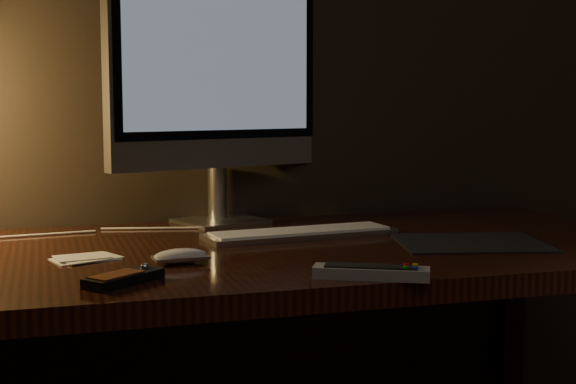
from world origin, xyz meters
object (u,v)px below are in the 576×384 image
object	(u,v)px
desk	(262,301)
tv_remote	(371,272)
monitor	(220,72)
media_remote	(124,278)
mouse	(181,258)
keyboard	(301,233)

from	to	relation	value
desk	tv_remote	world-z (taller)	tv_remote
monitor	media_remote	size ratio (longest dim) A/B	4.41
monitor	mouse	distance (m)	0.59
mouse	media_remote	xyz separation A→B (m)	(-0.11, -0.13, 0.00)
keyboard	monitor	bearing A→B (deg)	109.90
desk	keyboard	bearing A→B (deg)	7.74
desk	mouse	distance (m)	0.31
monitor	keyboard	bearing A→B (deg)	-83.92
mouse	media_remote	bearing A→B (deg)	-134.00
keyboard	mouse	xyz separation A→B (m)	(-0.29, -0.21, 0.00)
mouse	desk	bearing A→B (deg)	40.14
monitor	mouse	size ratio (longest dim) A/B	6.25
tv_remote	mouse	bearing A→B (deg)	168.80
desk	keyboard	size ratio (longest dim) A/B	3.93
media_remote	tv_remote	world-z (taller)	same
tv_remote	monitor	bearing A→B (deg)	125.53
media_remote	tv_remote	xyz separation A→B (m)	(0.38, -0.08, 0.00)
desk	monitor	xyz separation A→B (m)	(-0.03, 0.25, 0.48)
mouse	tv_remote	bearing A→B (deg)	-42.39
mouse	tv_remote	size ratio (longest dim) A/B	0.51
desk	mouse	bearing A→B (deg)	-135.59
tv_remote	media_remote	bearing A→B (deg)	-164.77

